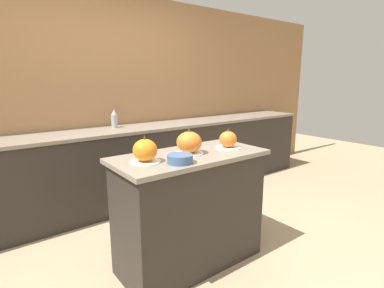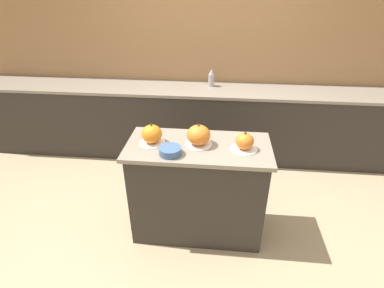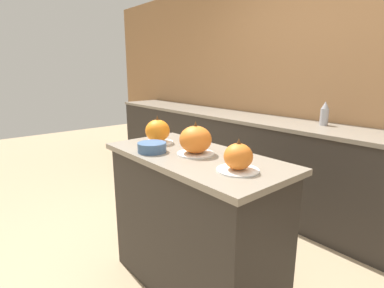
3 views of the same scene
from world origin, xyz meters
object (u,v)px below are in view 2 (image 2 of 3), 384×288
(pumpkin_cake_center, at_px, (199,135))
(mixing_bowl, at_px, (170,151))
(pumpkin_cake_left, at_px, (152,135))
(pumpkin_cake_right, at_px, (245,142))
(bottle_tall, at_px, (211,78))

(pumpkin_cake_center, bearing_deg, mixing_bowl, -140.02)
(pumpkin_cake_left, xyz_separation_m, pumpkin_cake_right, (0.76, -0.02, -0.01))
(pumpkin_cake_center, bearing_deg, pumpkin_cake_left, -177.54)
(mixing_bowl, bearing_deg, pumpkin_cake_left, 138.41)
(pumpkin_cake_left, relative_size, pumpkin_cake_center, 0.95)
(mixing_bowl, bearing_deg, pumpkin_cake_center, 39.98)
(pumpkin_cake_left, bearing_deg, bottle_tall, 74.48)
(pumpkin_cake_right, distance_m, mixing_bowl, 0.60)
(bottle_tall, height_order, mixing_bowl, bottle_tall)
(pumpkin_cake_center, xyz_separation_m, bottle_tall, (0.04, 1.52, 0.02))
(pumpkin_cake_left, height_order, mixing_bowl, pumpkin_cake_left)
(pumpkin_cake_center, bearing_deg, bottle_tall, 88.61)
(pumpkin_cake_center, distance_m, pumpkin_cake_right, 0.38)
(pumpkin_cake_center, height_order, pumpkin_cake_right, pumpkin_cake_center)
(pumpkin_cake_left, relative_size, bottle_tall, 0.98)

